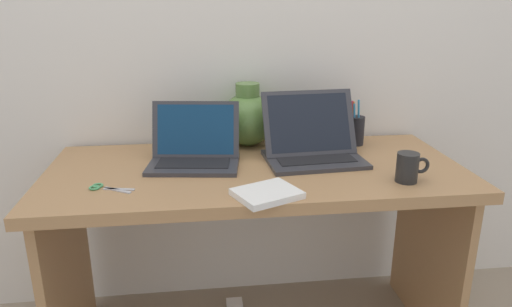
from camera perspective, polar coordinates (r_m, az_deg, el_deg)
name	(u,v)px	position (r m, az deg, el deg)	size (l,w,h in m)	color
back_wall	(245,25)	(1.95, -1.40, 15.26)	(4.40, 0.04, 2.40)	silver
desk	(256,207)	(1.74, 0.00, -6.46)	(1.47, 0.66, 0.73)	#AD7F51
laptop_left	(195,148)	(1.72, -7.42, 0.66)	(0.34, 0.27, 0.21)	#333338
laptop_right	(312,142)	(1.76, 6.76, 1.39)	(0.37, 0.28, 0.24)	#333338
green_vase	(248,118)	(1.91, -1.01, 4.31)	(0.21, 0.21, 0.25)	#5B843D
notebook_stack	(265,194)	(1.43, 1.15, -4.87)	(0.18, 0.15, 0.02)	white
coffee_mug	(408,167)	(1.61, 17.92, -1.60)	(0.11, 0.07, 0.10)	black
pen_cup	(355,130)	(1.97, 11.93, 2.81)	(0.07, 0.07, 0.19)	black
scissors	(104,188)	(1.57, -17.90, -3.96)	(0.15, 0.09, 0.01)	#B7B7BC
power_brick	(235,305)	(2.19, -2.60, -17.81)	(0.07, 0.07, 0.03)	white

